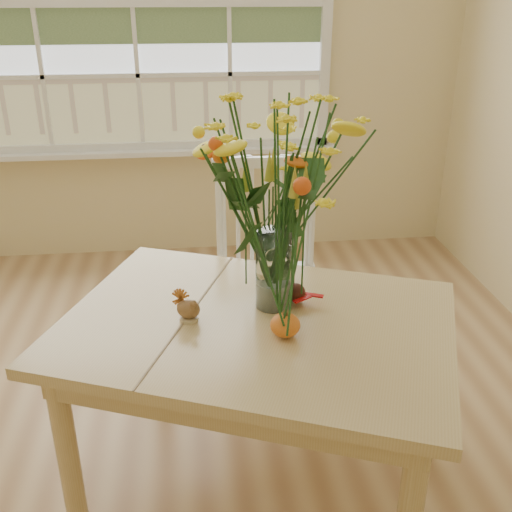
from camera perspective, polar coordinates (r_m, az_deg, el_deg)
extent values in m
cube|color=beige|center=(3.80, -11.41, 19.58)|extent=(4.00, 0.02, 2.70)
cube|color=silver|center=(3.77, -11.70, 22.58)|extent=(2.20, 0.00, 1.60)
cube|color=white|center=(3.84, -10.66, 9.65)|extent=(2.42, 0.12, 0.03)
cube|color=tan|center=(1.95, 0.07, -6.66)|extent=(1.48, 1.28, 0.04)
cube|color=tan|center=(1.99, 0.07, -8.39)|extent=(1.32, 1.12, 0.10)
cylinder|color=tan|center=(2.08, -17.58, -17.10)|extent=(0.07, 0.07, 0.62)
cylinder|color=tan|center=(2.57, -9.39, -7.34)|extent=(0.07, 0.07, 0.62)
cylinder|color=tan|center=(2.38, 14.99, -10.75)|extent=(0.07, 0.07, 0.62)
cube|color=white|center=(2.57, 1.20, -3.11)|extent=(0.47, 0.45, 0.05)
cube|color=white|center=(2.62, 0.95, 3.58)|extent=(0.45, 0.06, 0.51)
cylinder|color=white|center=(2.55, -2.49, -9.70)|extent=(0.04, 0.04, 0.44)
cylinder|color=white|center=(2.82, -2.63, -5.97)|extent=(0.04, 0.04, 0.44)
cylinder|color=white|center=(2.57, 5.34, -9.40)|extent=(0.04, 0.04, 0.44)
cylinder|color=white|center=(2.85, 4.39, -5.74)|extent=(0.04, 0.04, 0.44)
cylinder|color=white|center=(1.97, 1.65, -1.30)|extent=(0.12, 0.12, 0.27)
ellipsoid|color=#DB5419|center=(1.84, 2.79, -6.69)|extent=(0.09, 0.09, 0.07)
cylinder|color=#CCB78C|center=(1.95, -6.41, -5.91)|extent=(0.06, 0.06, 0.01)
ellipsoid|color=brown|center=(1.94, -6.46, -5.04)|extent=(0.09, 0.08, 0.06)
ellipsoid|color=#38160F|center=(2.04, 3.76, -3.56)|extent=(0.07, 0.07, 0.06)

